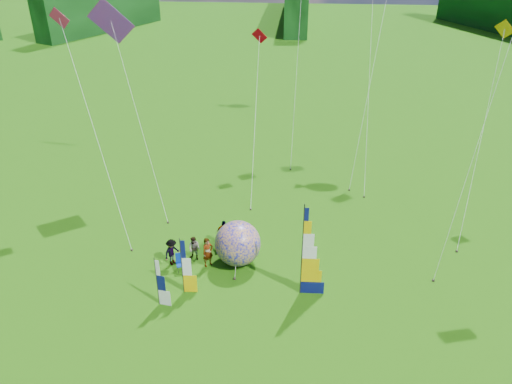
# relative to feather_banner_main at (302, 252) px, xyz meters

# --- Properties ---
(ground) EXTENTS (220.00, 220.00, 0.00)m
(ground) POSITION_rel_feather_banner_main_xyz_m (-1.55, -2.67, -2.73)
(ground) COLOR #2F510B
(ground) RESTS_ON ground
(treeline_ring) EXTENTS (210.00, 210.00, 8.00)m
(treeline_ring) POSITION_rel_feather_banner_main_xyz_m (-1.55, -2.67, 1.27)
(treeline_ring) COLOR #175A1B
(treeline_ring) RESTS_ON ground
(feather_banner_main) EXTENTS (1.47, 0.15, 5.46)m
(feather_banner_main) POSITION_rel_feather_banner_main_xyz_m (0.00, 0.00, 0.00)
(feather_banner_main) COLOR #0B1051
(feather_banner_main) RESTS_ON ground
(side_banner_left) EXTENTS (0.96, 0.15, 3.43)m
(side_banner_left) POSITION_rel_feather_banner_main_xyz_m (-6.39, -0.49, -1.01)
(side_banner_left) COLOR #DAAF00
(side_banner_left) RESTS_ON ground
(side_banner_far) EXTENTS (0.88, 0.24, 2.91)m
(side_banner_far) POSITION_rel_feather_banner_main_xyz_m (-7.49, -1.58, -1.27)
(side_banner_far) COLOR white
(side_banner_far) RESTS_ON ground
(bol_inflatable) EXTENTS (3.13, 3.13, 2.73)m
(bol_inflatable) POSITION_rel_feather_banner_main_xyz_m (-3.74, 2.47, -1.36)
(bol_inflatable) COLOR #000B9E
(bol_inflatable) RESTS_ON ground
(spectator_a) EXTENTS (0.81, 0.79, 1.87)m
(spectator_a) POSITION_rel_feather_banner_main_xyz_m (-5.46, 2.03, -1.79)
(spectator_a) COLOR #66594C
(spectator_a) RESTS_ON ground
(spectator_b) EXTENTS (0.83, 0.58, 1.55)m
(spectator_b) POSITION_rel_feather_banner_main_xyz_m (-6.38, 2.56, -1.95)
(spectator_b) COLOR #66594C
(spectator_b) RESTS_ON ground
(spectator_c) EXTENTS (0.92, 1.14, 1.69)m
(spectator_c) POSITION_rel_feather_banner_main_xyz_m (-7.61, 2.00, -1.88)
(spectator_c) COLOR #66594C
(spectator_c) RESTS_ON ground
(spectator_d) EXTENTS (1.09, 0.63, 1.75)m
(spectator_d) POSITION_rel_feather_banner_main_xyz_m (-4.81, 4.21, -1.85)
(spectator_d) COLOR #66594C
(spectator_d) RESTS_ON ground
(camp_chair) EXTENTS (0.79, 0.79, 1.07)m
(camp_chair) POSITION_rel_feather_banner_main_xyz_m (-6.93, 1.39, -2.19)
(camp_chair) COLOR navy
(camp_chair) RESTS_ON ground
(kite_whale) EXTENTS (6.35, 14.75, 17.71)m
(kite_whale) POSITION_rel_feather_banner_main_xyz_m (4.77, 16.83, 6.13)
(kite_whale) COLOR black
(kite_whale) RESTS_ON ground
(kite_rainbow_delta) EXTENTS (10.07, 11.91, 14.68)m
(kite_rainbow_delta) POSITION_rel_feather_banner_main_xyz_m (-11.25, 9.59, 4.61)
(kite_rainbow_delta) COLOR red
(kite_rainbow_delta) RESTS_ON ground
(kite_parafoil) EXTENTS (8.01, 9.81, 17.78)m
(kite_parafoil) POSITION_rel_feather_banner_main_xyz_m (9.37, 4.50, 6.16)
(kite_parafoil) COLOR red
(kite_parafoil) RESTS_ON ground
(small_kite_red) EXTENTS (3.59, 11.83, 11.14)m
(small_kite_red) POSITION_rel_feather_banner_main_xyz_m (-3.69, 13.43, 2.84)
(small_kite_red) COLOR #BA0010
(small_kite_red) RESTS_ON ground
(small_kite_orange) EXTENTS (5.75, 10.92, 16.39)m
(small_kite_orange) POSITION_rel_feather_banner_main_xyz_m (4.85, 16.14, 5.47)
(small_kite_orange) COLOR orange
(small_kite_orange) RESTS_ON ground
(small_kite_yellow) EXTENTS (8.09, 11.81, 12.85)m
(small_kite_yellow) POSITION_rel_feather_banner_main_xyz_m (11.16, 9.04, 3.70)
(small_kite_yellow) COLOR #FAA603
(small_kite_yellow) RESTS_ON ground
(small_kite_pink) EXTENTS (9.09, 10.38, 13.81)m
(small_kite_pink) POSITION_rel_feather_banner_main_xyz_m (-13.10, 6.49, 4.18)
(small_kite_pink) COLOR #E4205D
(small_kite_pink) RESTS_ON ground
(small_kite_green) EXTENTS (5.84, 12.72, 19.55)m
(small_kite_green) POSITION_rel_feather_banner_main_xyz_m (-0.75, 20.16, 7.05)
(small_kite_green) COLOR #26C315
(small_kite_green) RESTS_ON ground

